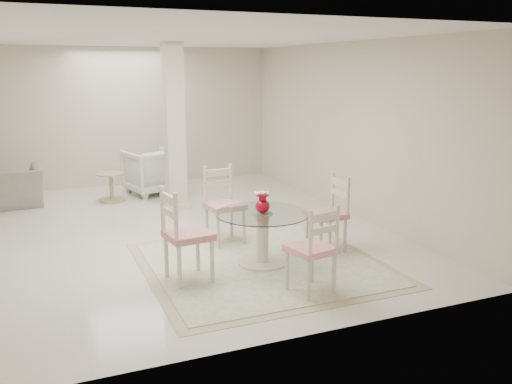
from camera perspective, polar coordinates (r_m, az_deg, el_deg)
name	(u,v)px	position (r m, az deg, el deg)	size (l,w,h in m)	color
ground	(166,232)	(7.89, -9.48, -4.19)	(7.00, 7.00, 0.00)	silver
room_shell	(161,101)	(7.56, -10.01, 9.38)	(6.02, 7.02, 2.71)	beige
column	(174,127)	(8.97, -8.59, 6.74)	(0.30, 0.30, 2.70)	beige
area_rug	(262,264)	(6.54, 0.68, -7.58)	(2.77, 2.77, 0.02)	tan
dining_table	(262,238)	(6.44, 0.68, -4.92)	(1.11, 1.11, 0.64)	beige
red_vase	(262,203)	(6.32, 0.69, -1.12)	(0.20, 0.17, 0.26)	#A40519
dining_chair_east	(331,208)	(6.93, 7.92, -1.64)	(0.45, 0.44, 1.08)	beige
dining_chair_north	(222,199)	(7.22, -3.56, -0.70)	(0.50, 0.50, 1.14)	beige
dining_chair_west	(182,228)	(5.90, -7.84, -3.79)	(0.52, 0.52, 1.17)	#F0E3C5
dining_chair_south	(315,243)	(5.57, 6.27, -5.38)	(0.51, 0.51, 1.06)	beige
recliner_taupe	(10,187)	(10.03, -24.46, 0.48)	(1.03, 0.90, 0.67)	gray
armchair_white	(152,171)	(10.28, -10.88, 2.16)	(0.88, 0.91, 0.83)	white
side_table	(111,188)	(9.87, -14.98, 0.41)	(0.48, 0.48, 0.50)	tan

